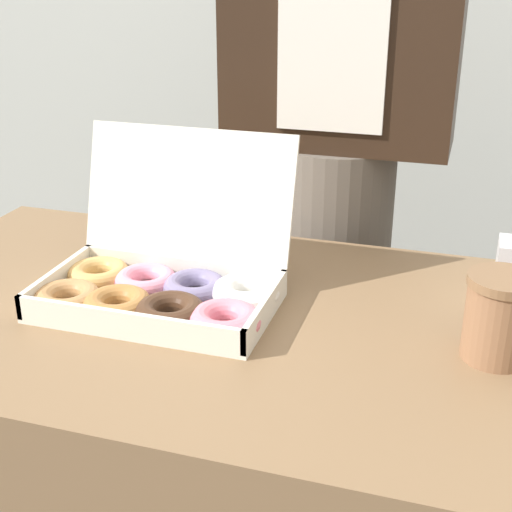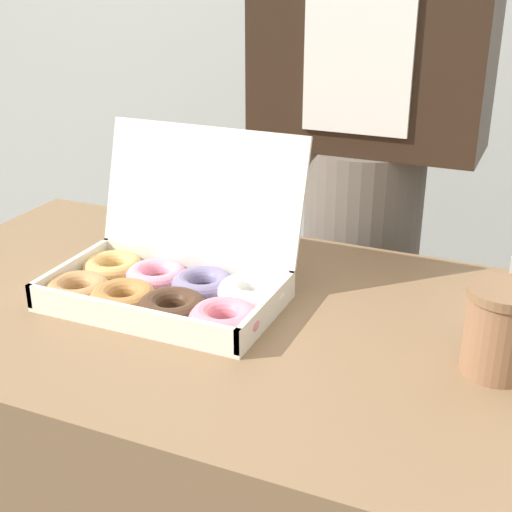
% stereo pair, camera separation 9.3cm
% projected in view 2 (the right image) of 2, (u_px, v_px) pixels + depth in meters
% --- Properties ---
extents(donut_box, '(0.37, 0.28, 0.23)m').
position_uv_depth(donut_box, '(171.00, 281.00, 1.05)').
color(donut_box, white).
rests_on(donut_box, table).
extents(coffee_cup, '(0.09, 0.09, 0.11)m').
position_uv_depth(coffee_cup, '(500.00, 330.00, 0.86)').
color(coffee_cup, '#8C6042').
rests_on(coffee_cup, table).
extents(person_customer, '(0.42, 0.23, 1.73)m').
position_uv_depth(person_customer, '(368.00, 128.00, 1.35)').
color(person_customer, '#665B51').
rests_on(person_customer, ground_plane).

